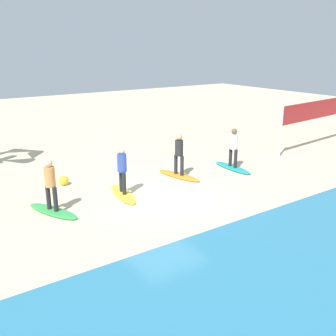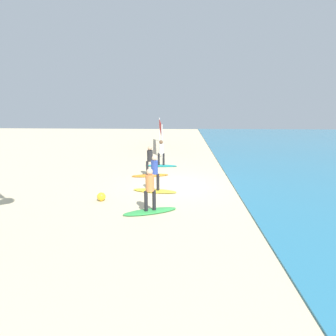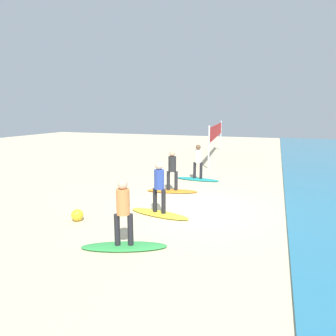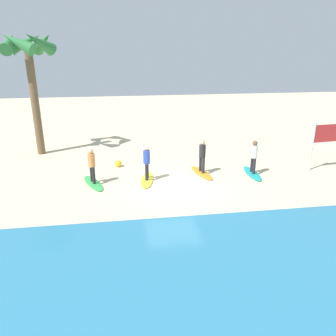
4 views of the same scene
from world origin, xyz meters
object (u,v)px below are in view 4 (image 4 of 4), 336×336
object	(u,v)px
surfboard_teal	(252,173)
surfer_green	(92,163)
surfboard_orange	(202,173)
palm_tree	(29,55)
surfer_teal	(254,154)
surfboard_green	(93,183)
surfer_orange	(202,154)
surfboard_yellow	(147,180)
beach_ball	(118,164)
surfer_yellow	(147,160)

from	to	relation	value
surfboard_teal	surfer_green	size ratio (longest dim) A/B	1.28
surfboard_orange	palm_tree	xyz separation A→B (m)	(8.62, -4.69, 5.50)
surfer_teal	surfboard_green	xyz separation A→B (m)	(7.78, 0.13, -0.99)
surfboard_teal	surfer_teal	xyz separation A→B (m)	(0.00, 0.00, 0.99)
surfer_teal	surfer_green	xyz separation A→B (m)	(7.78, 0.13, 0.00)
surfboard_green	surfer_green	distance (m)	0.99
surfer_orange	surfer_green	xyz separation A→B (m)	(5.29, 0.59, 0.00)
surfboard_yellow	beach_ball	world-z (taller)	beach_ball
surfer_yellow	surfboard_orange	bearing A→B (deg)	-169.38
surfer_orange	surfer_yellow	world-z (taller)	same
surfer_green	palm_tree	bearing A→B (deg)	-57.76
surfer_teal	surfer_orange	xyz separation A→B (m)	(2.48, -0.45, 0.00)
surfer_orange	surfboard_green	size ratio (longest dim) A/B	0.78
surfer_teal	surfer_orange	bearing A→B (deg)	-10.34
surfer_yellow	surfboard_yellow	bearing A→B (deg)	0.00
surfboard_green	beach_ball	world-z (taller)	beach_ball
surfboard_green	palm_tree	distance (m)	8.31
surfboard_yellow	surfboard_green	bearing A→B (deg)	-78.65
surfboard_yellow	surfboard_green	size ratio (longest dim) A/B	1.00
surfboard_teal	surfboard_orange	bearing A→B (deg)	-98.13
surfboard_orange	surfer_orange	size ratio (longest dim) A/B	1.28
surfer_orange	palm_tree	distance (m)	10.79
surfer_orange	palm_tree	world-z (taller)	palm_tree
surfboard_yellow	surfboard_green	world-z (taller)	same
palm_tree	beach_ball	distance (m)	7.63
surfboard_green	beach_ball	distance (m)	2.52
surfboard_orange	surfer_green	bearing A→B (deg)	-96.49
surfer_orange	beach_ball	size ratio (longest dim) A/B	4.49
surfboard_teal	surfer_orange	size ratio (longest dim) A/B	1.28
surfboard_yellow	surfboard_orange	bearing A→B (deg)	110.50
surfer_yellow	palm_tree	size ratio (longest dim) A/B	0.24
surfboard_teal	surfer_yellow	xyz separation A→B (m)	(5.27, 0.07, 0.99)
surfboard_yellow	surfboard_teal	bearing A→B (deg)	100.63
surfboard_teal	beach_ball	world-z (taller)	beach_ball
surfboard_teal	surfer_green	xyz separation A→B (m)	(7.78, 0.13, 0.99)
surfboard_teal	surfer_orange	bearing A→B (deg)	-98.13
surfer_green	surfer_teal	bearing A→B (deg)	-179.02
surfer_teal	surfboard_orange	bearing A→B (deg)	-10.34
surfboard_green	surfer_green	size ratio (longest dim) A/B	1.28
beach_ball	palm_tree	bearing A→B (deg)	-34.12
palm_tree	surfboard_green	bearing A→B (deg)	122.24
surfer_teal	surfboard_orange	world-z (taller)	surfer_teal
surfer_teal	surfboard_yellow	size ratio (longest dim) A/B	0.78
surfboard_yellow	surfboard_green	xyz separation A→B (m)	(2.50, 0.06, 0.00)
surfboard_green	surfboard_yellow	bearing A→B (deg)	69.79
surfer_teal	beach_ball	size ratio (longest dim) A/B	4.49
surfer_green	palm_tree	xyz separation A→B (m)	(3.32, -5.27, 4.51)
surfboard_orange	surfer_green	size ratio (longest dim) A/B	1.28
surfer_yellow	surfer_green	distance (m)	2.51
surfer_orange	surfboard_yellow	world-z (taller)	surfer_orange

